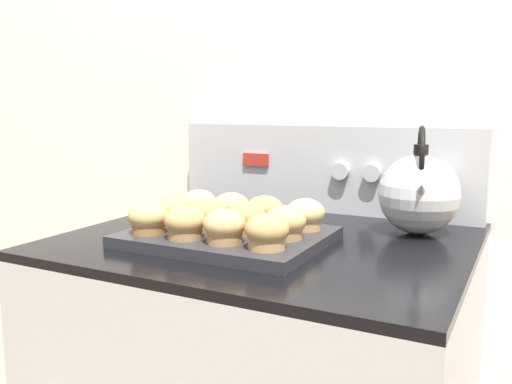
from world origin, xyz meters
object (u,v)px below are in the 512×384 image
muffin_r0_c3 (267,232)px  muffin_r1_c1 (208,215)px  muffin_r1_c0 (175,211)px  muffin_r0_c2 (224,227)px  muffin_r1_c2 (246,219)px  muffin_r2_c1 (231,208)px  muffin_r2_c3 (305,215)px  muffin_r2_c2 (265,211)px  muffin_r2_c0 (199,204)px  muffin_pan (228,237)px  muffin_r0_c1 (185,223)px  muffin_r0_c0 (148,219)px  muffin_r1_c3 (285,223)px  tea_kettle (419,193)px

muffin_r0_c3 → muffin_r1_c1: bearing=154.8°
muffin_r0_c3 → muffin_r1_c1: 0.19m
muffin_r1_c0 → muffin_r0_c3: bearing=-17.9°
muffin_r0_c2 → muffin_r1_c2: 0.08m
muffin_r2_c1 → muffin_r2_c3: size_ratio=1.00×
muffin_r1_c1 → muffin_r2_c2: (0.08, 0.08, 0.00)m
muffin_r2_c0 → muffin_r2_c2: same height
muffin_r2_c3 → muffin_pan: bearing=-146.3°
muffin_pan → muffin_r0_c1: muffin_r0_c1 is taller
muffin_r0_c0 → muffin_r2_c2: same height
muffin_pan → muffin_r0_c3: size_ratio=4.86×
muffin_r1_c3 → muffin_r0_c2: bearing=-137.1°
muffin_r0_c1 → muffin_r1_c2: same height
muffin_pan → muffin_r1_c1: size_ratio=4.86×
muffin_r0_c0 → muffin_r2_c2: bearing=44.5°
muffin_pan → muffin_r1_c3: bearing=-1.3°
muffin_r1_c2 → muffin_r2_c3: (0.09, 0.08, 0.00)m
muffin_r0_c0 → muffin_r1_c1: bearing=44.8°
muffin_r0_c1 → muffin_r1_c2: (0.08, 0.09, 0.00)m
muffin_r2_c3 → muffin_r2_c2: bearing=-177.1°
muffin_r2_c3 → muffin_r2_c0: bearing=-179.8°
muffin_r0_c0 → muffin_r2_c2: 0.23m
muffin_r1_c2 → muffin_r2_c2: bearing=89.9°
muffin_r2_c1 → muffin_r0_c2: bearing=-63.9°
muffin_r0_c0 → muffin_r1_c3: same height
muffin_r2_c0 → tea_kettle: size_ratio=0.34×
muffin_r0_c2 → muffin_pan: bearing=116.5°
muffin_r1_c2 → muffin_r2_c0: (-0.16, 0.08, 0.00)m
muffin_r0_c1 → muffin_r0_c0: bearing=178.8°
muffin_r0_c2 → tea_kettle: (0.27, 0.32, 0.04)m
muffin_r0_c0 → muffin_r0_c2: size_ratio=1.00×
muffin_r1_c1 → muffin_r2_c3: (0.17, 0.09, 0.00)m
muffin_r2_c0 → muffin_r1_c3: bearing=-19.5°
muffin_r0_c1 → muffin_r2_c2: same height
muffin_r0_c1 → muffin_r1_c1: 0.08m
muffin_r0_c2 → muffin_r1_c0: size_ratio=1.00×
muffin_r1_c0 → muffin_r0_c1: bearing=-45.4°
muffin_r0_c1 → muffin_r2_c0: (-0.08, 0.17, 0.00)m
muffin_r1_c3 → tea_kettle: tea_kettle is taller
muffin_r2_c1 → tea_kettle: tea_kettle is taller
muffin_r2_c1 → muffin_r2_c2: same height
muffin_r1_c2 → muffin_r2_c1: 0.11m
muffin_r1_c3 → tea_kettle: 0.31m
muffin_r1_c1 → muffin_r2_c0: same height
muffin_r1_c1 → muffin_r2_c0: bearing=132.5°
muffin_pan → muffin_r2_c2: bearing=63.5°
muffin_r0_c2 → muffin_r2_c2: bearing=90.0°
muffin_pan → muffin_r1_c3: muffin_r1_c3 is taller
muffin_r1_c2 → tea_kettle: (0.27, 0.24, 0.04)m
muffin_r0_c1 → tea_kettle: 0.49m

